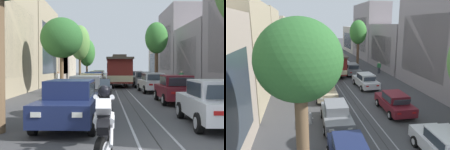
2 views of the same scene
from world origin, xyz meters
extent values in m
plane|color=#424244|center=(0.00, 22.59, 0.00)|extent=(160.00, 160.00, 0.00)
cube|color=gray|center=(-0.53, 26.24, 0.01)|extent=(0.08, 64.48, 0.01)
cube|color=gray|center=(0.53, 26.24, 0.01)|extent=(0.08, 64.48, 0.01)
cube|color=black|center=(0.00, 26.24, 0.00)|extent=(0.03, 64.48, 0.01)
cube|color=#2D3842|center=(-7.64, 3.65, 3.39)|extent=(0.04, 7.91, 4.52)
cube|color=tan|center=(-9.68, 14.94, 4.36)|extent=(4.13, 11.00, 8.73)
cube|color=#2D3842|center=(-7.64, 14.94, 3.93)|extent=(0.04, 7.91, 5.24)
cube|color=tan|center=(-10.45, 26.24, 4.45)|extent=(5.67, 11.00, 8.91)
cube|color=#2D3842|center=(-7.64, 26.24, 4.01)|extent=(0.04, 7.91, 5.34)
cube|color=gray|center=(-10.58, 37.54, 3.47)|extent=(5.92, 11.00, 6.94)
cube|color=#2D3842|center=(-7.64, 37.54, 3.12)|extent=(0.04, 7.91, 4.16)
cube|color=#BCAD93|center=(-10.55, 48.83, 4.31)|extent=(5.86, 11.00, 8.62)
cube|color=#2D3842|center=(-7.64, 48.83, 3.88)|extent=(0.04, 7.91, 5.17)
cube|color=gray|center=(10.14, 14.94, 5.20)|extent=(5.05, 11.00, 10.40)
cube|color=#2D3842|center=(7.64, 14.94, 4.68)|extent=(0.04, 7.91, 6.24)
cube|color=gray|center=(10.17, 26.24, 3.43)|extent=(5.09, 11.00, 6.87)
cube|color=#2D3842|center=(7.64, 26.24, 3.09)|extent=(0.04, 7.91, 4.12)
cube|color=gray|center=(9.75, 37.54, 5.40)|extent=(4.25, 11.00, 10.80)
cube|color=#2D3842|center=(7.64, 37.54, 4.86)|extent=(0.04, 7.91, 6.48)
cube|color=beige|center=(10.62, 48.83, 3.12)|extent=(5.99, 11.00, 6.24)
cube|color=#2D3842|center=(7.64, 48.83, 2.81)|extent=(0.04, 7.91, 3.75)
cube|color=#19234C|center=(-2.59, 3.52, 1.28)|extent=(1.58, 2.13, 0.60)
cube|color=#2D3842|center=(-2.53, 4.70, 1.26)|extent=(1.30, 0.26, 0.45)
cube|color=#2D3842|center=(-1.84, 3.48, 1.28)|extent=(0.12, 1.81, 0.47)
cube|color=#2D3842|center=(-3.33, 3.56, 1.28)|extent=(0.12, 1.81, 0.47)
cube|color=#B21414|center=(-1.93, 5.50, 0.75)|extent=(0.28, 0.05, 0.12)
cube|color=#B21414|center=(-3.04, 5.55, 0.75)|extent=(0.28, 0.05, 0.12)
cylinder|color=black|center=(-1.65, 4.66, 0.32)|extent=(0.23, 0.65, 0.64)
cylinder|color=silver|center=(-1.54, 4.65, 0.32)|extent=(0.04, 0.35, 0.35)
cube|color=slate|center=(-2.38, 8.37, 0.65)|extent=(1.97, 4.37, 0.66)
cube|color=slate|center=(-2.38, 8.52, 1.28)|extent=(1.56, 2.12, 0.60)
cube|color=#2D3842|center=(-2.41, 7.68, 1.26)|extent=(1.34, 0.27, 0.47)
cube|color=#2D3842|center=(-2.33, 9.70, 1.26)|extent=(1.30, 0.25, 0.45)
cube|color=#2D3842|center=(-1.63, 8.49, 1.28)|extent=(0.10, 1.81, 0.47)
cube|color=#2D3842|center=(-3.13, 8.55, 1.28)|extent=(0.10, 1.81, 0.47)
cube|color=white|center=(-1.91, 6.19, 0.75)|extent=(0.28, 0.05, 0.14)
cube|color=#B21414|center=(-1.74, 10.51, 0.75)|extent=(0.28, 0.05, 0.12)
cube|color=white|center=(-3.03, 6.24, 0.75)|extent=(0.28, 0.05, 0.14)
cube|color=#B21414|center=(-2.86, 10.55, 0.75)|extent=(0.28, 0.05, 0.12)
cylinder|color=black|center=(-1.56, 7.00, 0.32)|extent=(0.23, 0.65, 0.64)
cylinder|color=silver|center=(-1.45, 7.00, 0.32)|extent=(0.03, 0.35, 0.35)
cylinder|color=black|center=(-3.32, 7.07, 0.32)|extent=(0.23, 0.65, 0.64)
cylinder|color=silver|center=(-3.43, 7.08, 0.32)|extent=(0.03, 0.35, 0.35)
cylinder|color=black|center=(-1.45, 9.67, 0.32)|extent=(0.23, 0.65, 0.64)
cylinder|color=silver|center=(-1.34, 9.66, 0.32)|extent=(0.03, 0.35, 0.35)
cylinder|color=black|center=(-3.21, 9.74, 0.32)|extent=(0.23, 0.65, 0.64)
cylinder|color=silver|center=(-3.32, 9.74, 0.32)|extent=(0.03, 0.35, 0.35)
cube|color=#C1B28E|center=(-2.37, 14.05, 0.65)|extent=(1.96, 4.37, 0.66)
cube|color=#C1B28E|center=(-2.37, 14.20, 1.28)|extent=(1.55, 2.12, 0.60)
cube|color=#2D3842|center=(-2.40, 13.36, 1.26)|extent=(1.34, 0.27, 0.47)
cube|color=#2D3842|center=(-2.32, 15.38, 1.26)|extent=(1.30, 0.25, 0.45)
cube|color=#2D3842|center=(-1.62, 14.17, 1.28)|extent=(0.10, 1.81, 0.47)
cube|color=#2D3842|center=(-3.11, 14.23, 1.28)|extent=(0.10, 1.81, 0.47)
cube|color=white|center=(-1.90, 11.87, 0.75)|extent=(0.28, 0.05, 0.14)
cube|color=#B21414|center=(-1.73, 16.19, 0.75)|extent=(0.28, 0.05, 0.12)
cube|color=white|center=(-3.01, 11.91, 0.75)|extent=(0.28, 0.05, 0.14)
cube|color=#B21414|center=(-2.85, 16.23, 0.75)|extent=(0.28, 0.05, 0.12)
cylinder|color=black|center=(-1.54, 12.68, 0.32)|extent=(0.22, 0.65, 0.64)
cylinder|color=silver|center=(-1.43, 12.68, 0.32)|extent=(0.03, 0.35, 0.35)
cylinder|color=black|center=(-3.30, 12.75, 0.32)|extent=(0.22, 0.65, 0.64)
cylinder|color=silver|center=(-3.41, 12.76, 0.32)|extent=(0.03, 0.35, 0.35)
cylinder|color=black|center=(-1.44, 15.35, 0.32)|extent=(0.22, 0.65, 0.64)
cylinder|color=silver|center=(-1.33, 15.34, 0.32)|extent=(0.03, 0.35, 0.35)
cylinder|color=black|center=(-3.20, 15.42, 0.32)|extent=(0.22, 0.65, 0.64)
cylinder|color=silver|center=(-3.31, 15.42, 0.32)|extent=(0.03, 0.35, 0.35)
cube|color=#233D93|center=(-2.52, 20.12, 0.65)|extent=(1.85, 4.32, 0.66)
cube|color=#233D93|center=(-2.52, 20.27, 1.28)|extent=(1.50, 2.08, 0.60)
cube|color=#2D3842|center=(-2.51, 19.43, 1.26)|extent=(1.33, 0.24, 0.47)
cube|color=#2D3842|center=(-2.53, 21.45, 1.26)|extent=(1.30, 0.21, 0.45)
cube|color=#2D3842|center=(-1.77, 20.28, 1.28)|extent=(0.05, 1.81, 0.47)
cube|color=#2D3842|center=(-3.27, 20.26, 1.28)|extent=(0.05, 1.81, 0.47)
cube|color=white|center=(-1.94, 17.97, 0.75)|extent=(0.28, 0.04, 0.14)
cube|color=#B21414|center=(-1.99, 22.29, 0.75)|extent=(0.28, 0.04, 0.12)
cube|color=white|center=(-3.06, 17.95, 0.75)|extent=(0.28, 0.04, 0.14)
cube|color=#B21414|center=(-3.10, 22.27, 0.75)|extent=(0.28, 0.04, 0.12)
cylinder|color=black|center=(-1.63, 18.80, 0.32)|extent=(0.21, 0.64, 0.64)
cylinder|color=silver|center=(-1.52, 18.80, 0.32)|extent=(0.02, 0.35, 0.35)
cylinder|color=black|center=(-3.39, 18.78, 0.32)|extent=(0.21, 0.64, 0.64)
cylinder|color=silver|center=(-3.50, 18.78, 0.32)|extent=(0.02, 0.35, 0.35)
cylinder|color=black|center=(-1.65, 21.46, 0.32)|extent=(0.21, 0.64, 0.64)
cylinder|color=silver|center=(-1.54, 21.46, 0.32)|extent=(0.02, 0.35, 0.35)
cylinder|color=black|center=(-3.41, 21.44, 0.32)|extent=(0.21, 0.64, 0.64)
cylinder|color=silver|center=(-3.52, 21.44, 0.32)|extent=(0.02, 0.35, 0.35)
cube|color=slate|center=(-2.41, 25.60, 0.65)|extent=(1.87, 4.33, 0.66)
cube|color=slate|center=(-2.41, 25.75, 1.28)|extent=(1.51, 2.09, 0.60)
cube|color=#2D3842|center=(-2.43, 24.91, 1.26)|extent=(1.34, 0.24, 0.47)
cube|color=#2D3842|center=(-2.39, 26.93, 1.26)|extent=(1.30, 0.22, 0.45)
cube|color=#2D3842|center=(-1.66, 25.74, 1.28)|extent=(0.06, 1.81, 0.47)
cube|color=#2D3842|center=(-3.16, 25.76, 1.28)|extent=(0.06, 1.81, 0.47)
cube|color=white|center=(-1.89, 23.43, 0.75)|extent=(0.28, 0.04, 0.14)
cube|color=#B21414|center=(-1.82, 27.75, 0.75)|extent=(0.28, 0.04, 0.12)
cube|color=white|center=(-3.01, 23.45, 0.75)|extent=(0.28, 0.04, 0.14)
cube|color=#B21414|center=(-2.94, 27.77, 0.75)|extent=(0.28, 0.04, 0.12)
cylinder|color=black|center=(-1.56, 24.25, 0.32)|extent=(0.21, 0.64, 0.64)
cylinder|color=silver|center=(-1.45, 24.25, 0.32)|extent=(0.03, 0.35, 0.35)
cylinder|color=black|center=(-3.32, 24.28, 0.32)|extent=(0.21, 0.64, 0.64)
cylinder|color=silver|center=(-3.43, 24.28, 0.32)|extent=(0.03, 0.35, 0.35)
cylinder|color=black|center=(-1.51, 26.92, 0.32)|extent=(0.21, 0.64, 0.64)
cylinder|color=silver|center=(-1.40, 26.91, 0.32)|extent=(0.03, 0.35, 0.35)
cylinder|color=black|center=(-3.27, 26.94, 0.32)|extent=(0.21, 0.64, 0.64)
cylinder|color=silver|center=(-3.38, 26.95, 0.32)|extent=(0.03, 0.35, 0.35)
cube|color=#C1B28E|center=(-2.43, 31.14, 0.65)|extent=(1.94, 4.36, 0.66)
cube|color=#C1B28E|center=(-2.43, 31.29, 1.28)|extent=(1.54, 2.11, 0.60)
cube|color=#2D3842|center=(-2.45, 30.45, 1.26)|extent=(1.34, 0.27, 0.47)
cube|color=#2D3842|center=(-2.39, 32.47, 1.26)|extent=(1.30, 0.24, 0.45)
cube|color=#2D3842|center=(-1.68, 31.26, 1.28)|extent=(0.09, 1.81, 0.47)
cube|color=#2D3842|center=(-3.17, 31.31, 1.28)|extent=(0.09, 1.81, 0.47)
cube|color=white|center=(-1.95, 28.96, 0.75)|extent=(0.28, 0.05, 0.14)
cube|color=#B21414|center=(-1.80, 33.28, 0.75)|extent=(0.28, 0.05, 0.12)
cube|color=white|center=(-3.06, 29.00, 0.75)|extent=(0.28, 0.05, 0.14)
cube|color=#B21414|center=(-2.92, 33.32, 0.75)|extent=(0.28, 0.05, 0.12)
cylinder|color=black|center=(-1.60, 29.78, 0.32)|extent=(0.22, 0.65, 0.64)
cylinder|color=silver|center=(-1.49, 29.77, 0.32)|extent=(0.03, 0.35, 0.35)
cylinder|color=black|center=(-3.36, 29.84, 0.32)|extent=(0.22, 0.65, 0.64)
cylinder|color=silver|center=(-3.47, 29.84, 0.32)|extent=(0.03, 0.35, 0.35)
cylinder|color=black|center=(-1.51, 32.44, 0.32)|extent=(0.22, 0.65, 0.64)
cylinder|color=silver|center=(-1.40, 32.44, 0.32)|extent=(0.03, 0.35, 0.35)
cylinder|color=black|center=(-3.27, 32.50, 0.32)|extent=(0.22, 0.65, 0.64)
cylinder|color=silver|center=(-3.38, 32.50, 0.32)|extent=(0.03, 0.35, 0.35)
cube|color=#1E6038|center=(-2.40, 36.78, 0.65)|extent=(1.94, 4.36, 0.66)
cube|color=#1E6038|center=(-2.40, 36.93, 1.28)|extent=(1.54, 2.11, 0.60)
cube|color=#2D3842|center=(-2.37, 36.09, 1.26)|extent=(1.34, 0.26, 0.47)
cube|color=#2D3842|center=(-2.44, 38.11, 1.26)|extent=(1.30, 0.24, 0.45)
cube|color=#2D3842|center=(-1.65, 36.96, 1.28)|extent=(0.09, 1.81, 0.47)
cube|color=#2D3842|center=(-3.15, 36.91, 1.28)|extent=(0.09, 1.81, 0.47)
cube|color=white|center=(-1.77, 34.64, 0.75)|extent=(0.28, 0.05, 0.14)
cube|color=#B21414|center=(-1.91, 38.96, 0.75)|extent=(0.28, 0.05, 0.12)
cube|color=white|center=(-2.88, 34.61, 0.75)|extent=(0.28, 0.05, 0.14)
cube|color=#B21414|center=(-3.02, 38.92, 0.75)|extent=(0.28, 0.05, 0.12)
cylinder|color=black|center=(-1.47, 35.48, 0.32)|extent=(0.22, 0.65, 0.64)
cylinder|color=silver|center=(-1.36, 35.48, 0.32)|extent=(0.03, 0.35, 0.35)
cylinder|color=black|center=(-3.23, 35.42, 0.32)|extent=(0.22, 0.65, 0.64)
cylinder|color=silver|center=(-3.34, 35.42, 0.32)|extent=(0.03, 0.35, 0.35)
cylinder|color=black|center=(-1.56, 38.14, 0.32)|extent=(0.22, 0.65, 0.64)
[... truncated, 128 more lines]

